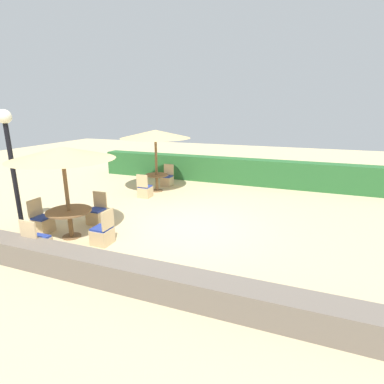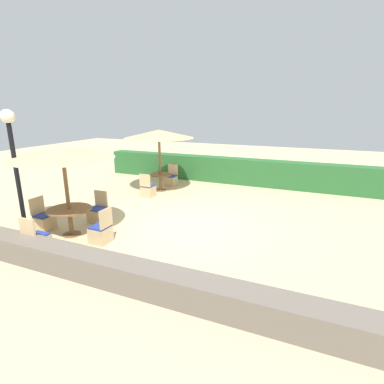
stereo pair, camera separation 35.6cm
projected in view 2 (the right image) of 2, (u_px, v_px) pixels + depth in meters
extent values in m
plane|color=#C6B284|center=(184.00, 227.00, 8.74)|extent=(40.00, 40.00, 0.00)
cube|color=#28602D|center=(236.00, 171.00, 13.63)|extent=(13.00, 0.70, 1.15)
cube|color=#6B6056|center=(115.00, 272.00, 5.83)|extent=(10.00, 0.56, 0.54)
cylinder|color=black|center=(17.00, 178.00, 8.16)|extent=(0.12, 0.12, 3.00)
sphere|color=silver|center=(7.00, 116.00, 7.72)|extent=(0.36, 0.36, 0.36)
cylinder|color=brown|center=(67.00, 194.00, 7.87)|extent=(0.10, 0.10, 2.35)
cone|color=tan|center=(62.00, 152.00, 7.57)|extent=(2.60, 2.60, 0.32)
cylinder|color=brown|center=(72.00, 234.00, 8.19)|extent=(0.48, 0.48, 0.03)
cylinder|color=brown|center=(71.00, 223.00, 8.09)|extent=(0.12, 0.12, 0.71)
cylinder|color=brown|center=(69.00, 209.00, 7.99)|extent=(1.15, 1.15, 0.04)
cube|color=tan|center=(98.00, 216.00, 9.06)|extent=(0.46, 0.46, 0.40)
cube|color=#233893|center=(97.00, 209.00, 9.00)|extent=(0.42, 0.42, 0.05)
cube|color=tan|center=(101.00, 198.00, 9.12)|extent=(0.46, 0.04, 0.48)
cube|color=tan|center=(101.00, 235.00, 7.69)|extent=(0.46, 0.46, 0.40)
cube|color=#233893|center=(100.00, 227.00, 7.63)|extent=(0.42, 0.42, 0.05)
cube|color=tan|center=(106.00, 218.00, 7.48)|extent=(0.04, 0.46, 0.48)
cube|color=tan|center=(38.00, 244.00, 7.17)|extent=(0.46, 0.46, 0.40)
cube|color=#233893|center=(37.00, 236.00, 7.11)|extent=(0.42, 0.42, 0.05)
cube|color=tan|center=(27.00, 228.00, 6.85)|extent=(0.46, 0.04, 0.48)
cube|color=tan|center=(45.00, 223.00, 8.49)|extent=(0.46, 0.46, 0.40)
cube|color=#233893|center=(44.00, 215.00, 8.43)|extent=(0.42, 0.42, 0.05)
cube|color=tan|center=(37.00, 206.00, 8.44)|extent=(0.04, 0.46, 0.48)
cylinder|color=brown|center=(160.00, 162.00, 12.22)|extent=(0.10, 0.10, 2.43)
cone|color=tan|center=(159.00, 134.00, 11.91)|extent=(2.79, 2.79, 0.32)
cylinder|color=brown|center=(161.00, 190.00, 12.55)|extent=(0.48, 0.48, 0.03)
cylinder|color=brown|center=(160.00, 183.00, 12.46)|extent=(0.12, 0.12, 0.66)
cylinder|color=brown|center=(160.00, 175.00, 12.36)|extent=(0.93, 0.93, 0.04)
cube|color=tan|center=(148.00, 192.00, 11.66)|extent=(0.46, 0.46, 0.40)
cube|color=#233893|center=(148.00, 186.00, 11.60)|extent=(0.42, 0.42, 0.05)
cube|color=tan|center=(145.00, 180.00, 11.34)|extent=(0.46, 0.04, 0.48)
cube|color=tan|center=(171.00, 181.00, 13.33)|extent=(0.46, 0.46, 0.40)
cube|color=#233893|center=(171.00, 176.00, 13.27)|extent=(0.42, 0.42, 0.05)
cube|color=tan|center=(173.00, 169.00, 13.38)|extent=(0.46, 0.04, 0.48)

